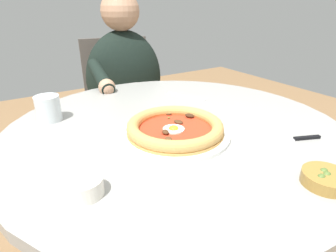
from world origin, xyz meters
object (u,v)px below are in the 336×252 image
(water_glass, at_px, (49,110))
(cafe_chair_diner, at_px, (121,100))
(steak_knife, at_px, (295,139))
(dining_table, at_px, (175,159))
(ramekin_capers, at_px, (84,186))
(olive_pan, at_px, (327,179))
(fork_utensil, at_px, (186,96))
(pizza_on_plate, at_px, (175,129))
(diner_person, at_px, (127,112))

(water_glass, distance_m, cafe_chair_diner, 0.81)
(steak_knife, bearing_deg, dining_table, 130.75)
(ramekin_capers, height_order, olive_pan, olive_pan)
(dining_table, distance_m, fork_utensil, 0.30)
(pizza_on_plate, bearing_deg, steak_knife, -37.70)
(fork_utensil, distance_m, cafe_chair_diner, 0.67)
(ramekin_capers, height_order, fork_utensil, ramekin_capers)
(ramekin_capers, bearing_deg, pizza_on_plate, 22.69)
(steak_knife, height_order, olive_pan, olive_pan)
(diner_person, bearing_deg, cafe_chair_diner, 77.72)
(water_glass, bearing_deg, cafe_chair_diner, 50.98)
(dining_table, xyz_separation_m, fork_utensil, (0.19, 0.21, 0.12))
(steak_knife, bearing_deg, diner_person, 94.63)
(dining_table, height_order, ramekin_capers, ramekin_capers)
(water_glass, xyz_separation_m, diner_person, (0.46, 0.46, -0.26))
(pizza_on_plate, distance_m, steak_knife, 0.33)
(pizza_on_plate, relative_size, steak_knife, 1.53)
(fork_utensil, bearing_deg, olive_pan, -98.26)
(cafe_chair_diner, bearing_deg, water_glass, -129.02)
(diner_person, bearing_deg, water_glass, -135.00)
(dining_table, relative_size, fork_utensil, 6.31)
(pizza_on_plate, relative_size, olive_pan, 2.60)
(olive_pan, bearing_deg, dining_table, 103.32)
(cafe_chair_diner, bearing_deg, pizza_on_plate, -103.29)
(olive_pan, relative_size, cafe_chair_diner, 0.13)
(dining_table, height_order, water_glass, water_glass)
(steak_knife, bearing_deg, cafe_chair_diner, 92.37)
(ramekin_capers, xyz_separation_m, olive_pan, (0.43, -0.23, -0.01))
(dining_table, distance_m, diner_person, 0.73)
(steak_knife, xyz_separation_m, ramekin_capers, (-0.55, 0.08, 0.02))
(ramekin_capers, distance_m, olive_pan, 0.49)
(ramekin_capers, distance_m, fork_utensil, 0.65)
(steak_knife, bearing_deg, olive_pan, -128.29)
(water_glass, bearing_deg, dining_table, -37.95)
(water_glass, height_order, steak_knife, water_glass)
(pizza_on_plate, height_order, steak_knife, pizza_on_plate)
(dining_table, relative_size, diner_person, 0.91)
(dining_table, relative_size, water_glass, 12.76)
(olive_pan, distance_m, fork_utensil, 0.62)
(olive_pan, height_order, diner_person, diner_person)
(steak_knife, distance_m, fork_utensil, 0.46)
(water_glass, xyz_separation_m, cafe_chair_diner, (0.49, 0.60, -0.24))
(steak_knife, bearing_deg, pizza_on_plate, 142.30)
(water_glass, relative_size, steak_knife, 0.40)
(olive_pan, bearing_deg, ramekin_capers, 151.41)
(dining_table, xyz_separation_m, water_glass, (-0.32, 0.25, 0.15))
(ramekin_capers, relative_size, fork_utensil, 0.45)
(dining_table, distance_m, olive_pan, 0.44)
(ramekin_capers, height_order, diner_person, diner_person)
(dining_table, bearing_deg, ramekin_capers, -151.90)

